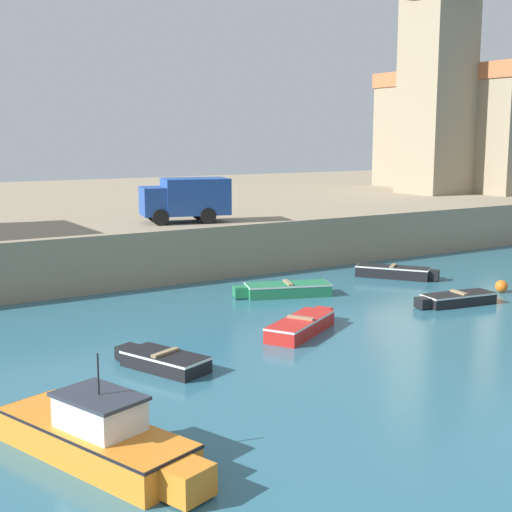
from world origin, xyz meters
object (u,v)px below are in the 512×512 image
(dinghy_black_2, at_px, (162,360))
(truck_on_quay, at_px, (186,198))
(dinghy_green_1, at_px, (285,289))
(mooring_buoy, at_px, (501,286))
(dinghy_black_7, at_px, (456,299))
(dinghy_red_6, at_px, (302,325))
(dinghy_black_4, at_px, (395,272))
(church, at_px, (474,121))
(motorboat_orange_3, at_px, (99,437))

(dinghy_black_2, height_order, truck_on_quay, truck_on_quay)
(dinghy_green_1, relative_size, mooring_buoy, 7.87)
(dinghy_black_2, xyz_separation_m, truck_on_quay, (7.32, 13.28, 3.53))
(dinghy_black_7, distance_m, truck_on_quay, 14.14)
(mooring_buoy, height_order, truck_on_quay, truck_on_quay)
(dinghy_red_6, distance_m, mooring_buoy, 11.39)
(dinghy_black_4, relative_size, mooring_buoy, 6.73)
(dinghy_black_2, relative_size, church, 0.20)
(dinghy_green_1, xyz_separation_m, mooring_buoy, (8.57, -4.46, -0.03))
(dinghy_green_1, relative_size, dinghy_black_2, 1.30)
(dinghy_green_1, relative_size, dinghy_black_4, 1.17)
(dinghy_black_2, xyz_separation_m, motorboat_orange_3, (-3.68, -4.90, 0.27))
(motorboat_orange_3, xyz_separation_m, dinghy_black_7, (17.34, 6.04, -0.27))
(dinghy_red_6, bearing_deg, dinghy_black_4, 30.70)
(dinghy_red_6, height_order, dinghy_black_7, dinghy_red_6)
(motorboat_orange_3, height_order, dinghy_black_7, motorboat_orange_3)
(dinghy_black_4, distance_m, dinghy_red_6, 11.16)
(dinghy_green_1, height_order, dinghy_black_4, dinghy_black_4)
(dinghy_black_4, bearing_deg, motorboat_orange_3, -148.68)
(mooring_buoy, bearing_deg, dinghy_red_6, -176.19)
(dinghy_black_4, xyz_separation_m, church, (22.27, 15.25, 7.73))
(dinghy_black_7, bearing_deg, dinghy_green_1, 134.90)
(dinghy_black_2, bearing_deg, church, 30.23)
(motorboat_orange_3, bearing_deg, dinghy_red_6, 31.95)
(dinghy_green_1, xyz_separation_m, dinghy_black_2, (-8.59, -6.22, -0.04))
(dinghy_black_2, relative_size, motorboat_orange_3, 0.57)
(dinghy_green_1, height_order, dinghy_black_2, dinghy_green_1)
(dinghy_green_1, relative_size, dinghy_black_7, 1.18)
(dinghy_red_6, bearing_deg, dinghy_black_7, 0.98)
(mooring_buoy, bearing_deg, dinghy_black_4, 109.73)
(motorboat_orange_3, xyz_separation_m, dinghy_red_6, (9.47, 5.91, -0.24))
(dinghy_green_1, distance_m, dinghy_black_4, 6.81)
(dinghy_red_6, xyz_separation_m, mooring_buoy, (11.37, 0.76, -0.02))
(dinghy_black_2, distance_m, dinghy_black_4, 16.78)
(dinghy_black_4, height_order, truck_on_quay, truck_on_quay)
(dinghy_green_1, height_order, church, church)
(dinghy_red_6, height_order, church, church)
(dinghy_black_2, bearing_deg, motorboat_orange_3, -126.90)
(mooring_buoy, relative_size, truck_on_quay, 0.12)
(dinghy_black_7, distance_m, church, 32.70)
(motorboat_orange_3, relative_size, dinghy_black_7, 1.60)
(dinghy_black_4, distance_m, truck_on_quay, 10.98)
(dinghy_black_2, xyz_separation_m, mooring_buoy, (17.16, 1.76, 0.01))
(dinghy_black_2, height_order, motorboat_orange_3, motorboat_orange_3)
(motorboat_orange_3, xyz_separation_m, truck_on_quay, (11.00, 18.18, 3.25))
(dinghy_green_1, distance_m, motorboat_orange_3, 16.57)
(dinghy_black_2, distance_m, church, 44.27)
(dinghy_red_6, bearing_deg, dinghy_green_1, 61.77)
(dinghy_green_1, height_order, dinghy_black_7, dinghy_green_1)
(dinghy_green_1, bearing_deg, mooring_buoy, -27.52)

